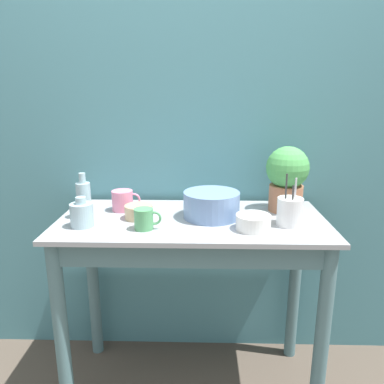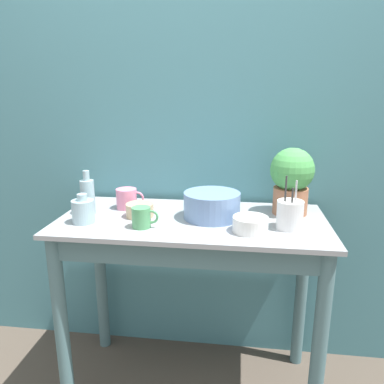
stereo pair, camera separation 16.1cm
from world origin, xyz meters
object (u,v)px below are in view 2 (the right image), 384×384
(bottle_tall, at_px, (88,196))
(mug_green, at_px, (142,217))
(mug_pink, at_px, (127,199))
(bowl_small_enamel_white, at_px, (250,224))
(bottle_short, at_px, (83,211))
(bowl_wash_large, at_px, (212,205))
(potted_plant, at_px, (292,179))
(utensil_cup, at_px, (290,215))
(bowl_small_tan, at_px, (140,210))

(bottle_tall, distance_m, mug_green, 0.32)
(mug_pink, height_order, bowl_small_enamel_white, mug_pink)
(bottle_short, bearing_deg, bowl_wash_large, 13.80)
(potted_plant, bearing_deg, utensil_cup, -97.04)
(bowl_wash_large, height_order, mug_green, bowl_wash_large)
(bottle_tall, bearing_deg, potted_plant, 8.10)
(bowl_wash_large, relative_size, bowl_small_tan, 2.01)
(potted_plant, xyz_separation_m, bowl_small_enamel_white, (-0.18, -0.26, -0.13))
(mug_pink, xyz_separation_m, bowl_small_enamel_white, (0.58, -0.24, -0.02))
(bottle_tall, relative_size, bowl_small_enamel_white, 1.43)
(bottle_tall, height_order, bowl_small_enamel_white, bottle_tall)
(mug_green, height_order, utensil_cup, utensil_cup)
(bottle_short, distance_m, bowl_small_enamel_white, 0.70)
(mug_pink, height_order, bowl_small_tan, mug_pink)
(mug_pink, bearing_deg, utensil_cup, -13.80)
(mug_pink, bearing_deg, bowl_small_tan, -50.34)
(bowl_wash_large, height_order, bottle_short, bottle_short)
(bottle_tall, xyz_separation_m, mug_pink, (0.15, 0.11, -0.04))
(bottle_tall, xyz_separation_m, utensil_cup, (0.88, -0.07, -0.02))
(bottle_short, xyz_separation_m, bowl_small_enamel_white, (0.70, -0.02, -0.02))
(mug_green, height_order, bowl_small_tan, mug_green)
(bowl_wash_large, bearing_deg, bottle_short, -166.20)
(bowl_wash_large, xyz_separation_m, utensil_cup, (0.32, -0.09, 0.00))
(potted_plant, height_order, mug_green, potted_plant)
(bottle_short, relative_size, mug_green, 1.13)
(bowl_wash_large, relative_size, bottle_short, 1.97)
(potted_plant, bearing_deg, bowl_wash_large, -162.66)
(bottle_short, relative_size, utensil_cup, 0.57)
(bowl_wash_large, xyz_separation_m, mug_green, (-0.27, -0.16, -0.01))
(bottle_tall, xyz_separation_m, mug_green, (0.28, -0.14, -0.04))
(potted_plant, xyz_separation_m, utensil_cup, (-0.02, -0.20, -0.10))
(mug_green, relative_size, bowl_small_tan, 0.90)
(utensil_cup, bearing_deg, bowl_wash_large, 164.07)
(mug_pink, xyz_separation_m, utensil_cup, (0.73, -0.18, 0.01))
(bottle_short, bearing_deg, potted_plant, 15.21)
(bowl_small_tan, xyz_separation_m, utensil_cup, (0.64, -0.07, 0.03))
(bowl_small_enamel_white, distance_m, utensil_cup, 0.17)
(bowl_small_tan, bearing_deg, bowl_wash_large, 4.12)
(bottle_tall, bearing_deg, bowl_small_enamel_white, -10.01)
(mug_green, distance_m, bowl_small_tan, 0.14)
(potted_plant, height_order, bowl_small_enamel_white, potted_plant)
(bottle_tall, bearing_deg, utensil_cup, -4.64)
(utensil_cup, bearing_deg, bowl_small_enamel_white, -160.37)
(mug_pink, relative_size, bowl_small_enamel_white, 0.95)
(mug_pink, bearing_deg, potted_plant, 1.54)
(bottle_tall, bearing_deg, mug_pink, 36.33)
(bowl_wash_large, bearing_deg, mug_green, -150.17)
(utensil_cup, bearing_deg, mug_pink, 166.20)
(potted_plant, height_order, bottle_short, potted_plant)
(bottle_short, xyz_separation_m, mug_pink, (0.12, 0.22, -0.00))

